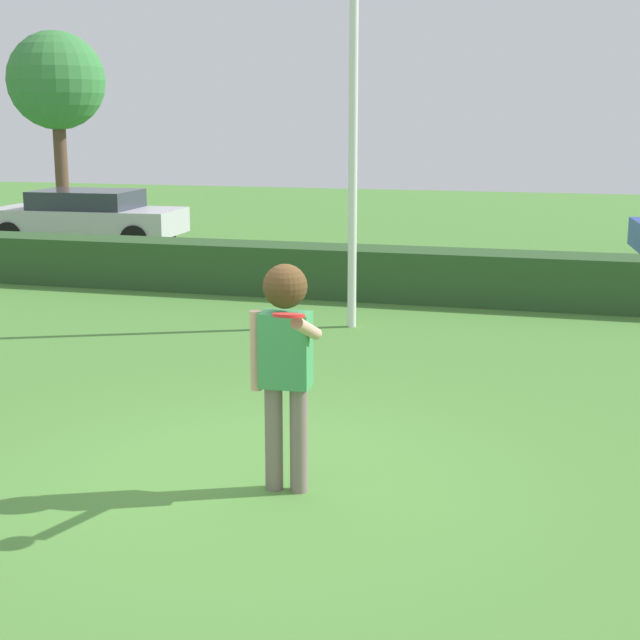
% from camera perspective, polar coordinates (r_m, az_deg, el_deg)
% --- Properties ---
extents(ground_plane, '(60.00, 60.00, 0.00)m').
position_cam_1_polar(ground_plane, '(7.59, -3.74, -9.80)').
color(ground_plane, '#4C8437').
extents(person, '(0.58, 0.75, 1.79)m').
position_cam_1_polar(person, '(7.05, -2.14, -1.78)').
color(person, slate).
rests_on(person, ground).
extents(frisbee, '(0.23, 0.23, 0.05)m').
position_cam_1_polar(frisbee, '(6.33, -1.93, 0.28)').
color(frisbee, red).
extents(lamppost, '(0.24, 0.24, 5.95)m').
position_cam_1_polar(lamppost, '(12.62, 2.06, 14.31)').
color(lamppost, silver).
rests_on(lamppost, ground).
extents(hedge_row, '(20.40, 0.90, 0.80)m').
position_cam_1_polar(hedge_row, '(14.82, 5.98, 2.76)').
color(hedge_row, '#2B4E26').
rests_on(hedge_row, ground).
extents(parked_car_silver, '(4.27, 1.95, 1.25)m').
position_cam_1_polar(parked_car_silver, '(21.54, -14.05, 6.22)').
color(parked_car_silver, '#B7B7BC').
rests_on(parked_car_silver, ground).
extents(willow_tree, '(2.44, 2.44, 4.96)m').
position_cam_1_polar(willow_tree, '(25.05, -15.83, 13.81)').
color(willow_tree, brown).
rests_on(willow_tree, ground).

